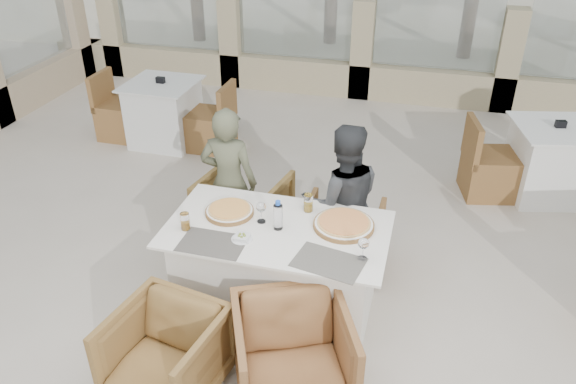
% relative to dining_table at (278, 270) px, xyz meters
% --- Properties ---
extents(ground, '(80.00, 80.00, 0.00)m').
position_rel_dining_table_xyz_m(ground, '(-0.11, -0.01, -0.39)').
color(ground, beige).
rests_on(ground, ground).
extents(perimeter_wall_far, '(10.00, 0.34, 1.60)m').
position_rel_dining_table_xyz_m(perimeter_wall_far, '(-0.11, 4.79, 0.42)').
color(perimeter_wall_far, tan).
rests_on(perimeter_wall_far, ground).
extents(dining_table, '(1.60, 0.90, 0.77)m').
position_rel_dining_table_xyz_m(dining_table, '(0.00, 0.00, 0.00)').
color(dining_table, white).
rests_on(dining_table, ground).
extents(placemat_near_left, '(0.45, 0.30, 0.00)m').
position_rel_dining_table_xyz_m(placemat_near_left, '(-0.38, -0.30, 0.39)').
color(placemat_near_left, '#555049').
rests_on(placemat_near_left, dining_table).
extents(placemat_near_right, '(0.50, 0.38, 0.00)m').
position_rel_dining_table_xyz_m(placemat_near_right, '(0.44, -0.30, 0.39)').
color(placemat_near_right, '#615C53').
rests_on(placemat_near_right, dining_table).
extents(pizza_left, '(0.47, 0.47, 0.05)m').
position_rel_dining_table_xyz_m(pizza_left, '(-0.40, 0.09, 0.41)').
color(pizza_left, orange).
rests_on(pizza_left, dining_table).
extents(pizza_right, '(0.47, 0.47, 0.06)m').
position_rel_dining_table_xyz_m(pizza_right, '(0.46, 0.14, 0.41)').
color(pizza_right, '#D04B1C').
rests_on(pizza_right, dining_table).
extents(water_bottle, '(0.07, 0.07, 0.23)m').
position_rel_dining_table_xyz_m(water_bottle, '(0.01, -0.00, 0.50)').
color(water_bottle, '#BDDDF9').
rests_on(water_bottle, dining_table).
extents(wine_glass_centre, '(0.08, 0.08, 0.18)m').
position_rel_dining_table_xyz_m(wine_glass_centre, '(-0.13, 0.05, 0.48)').
color(wine_glass_centre, white).
rests_on(wine_glass_centre, dining_table).
extents(wine_glass_corner, '(0.09, 0.09, 0.18)m').
position_rel_dining_table_xyz_m(wine_glass_corner, '(0.65, -0.20, 0.48)').
color(wine_glass_corner, white).
rests_on(wine_glass_corner, dining_table).
extents(beer_glass_left, '(0.09, 0.09, 0.13)m').
position_rel_dining_table_xyz_m(beer_glass_left, '(-0.63, -0.18, 0.45)').
color(beer_glass_left, orange).
rests_on(beer_glass_left, dining_table).
extents(beer_glass_right, '(0.09, 0.09, 0.14)m').
position_rel_dining_table_xyz_m(beer_glass_right, '(0.16, 0.29, 0.45)').
color(beer_glass_right, gold).
rests_on(beer_glass_right, dining_table).
extents(olive_dish, '(0.11, 0.11, 0.04)m').
position_rel_dining_table_xyz_m(olive_dish, '(-0.20, -0.20, 0.41)').
color(olive_dish, silver).
rests_on(olive_dish, dining_table).
extents(armchair_far_left, '(0.82, 0.84, 0.66)m').
position_rel_dining_table_xyz_m(armchair_far_left, '(-0.56, 0.86, -0.06)').
color(armchair_far_left, olive).
rests_on(armchair_far_left, ground).
extents(armchair_far_right, '(0.66, 0.67, 0.60)m').
position_rel_dining_table_xyz_m(armchair_far_right, '(0.37, 0.66, -0.08)').
color(armchair_far_right, olive).
rests_on(armchair_far_right, ground).
extents(armchair_near_left, '(0.77, 0.79, 0.62)m').
position_rel_dining_table_xyz_m(armchair_near_left, '(-0.48, -0.92, -0.08)').
color(armchair_near_left, brown).
rests_on(armchair_near_left, ground).
extents(armchair_near_right, '(0.96, 0.97, 0.67)m').
position_rel_dining_table_xyz_m(armchair_near_right, '(0.32, -0.75, -0.05)').
color(armchair_near_right, brown).
rests_on(armchair_near_right, ground).
extents(diner_left, '(0.50, 0.34, 1.35)m').
position_rel_dining_table_xyz_m(diner_left, '(-0.63, 0.69, 0.29)').
color(diner_left, '#585B42').
rests_on(diner_left, ground).
extents(diner_right, '(0.79, 0.69, 1.35)m').
position_rel_dining_table_xyz_m(diner_right, '(0.36, 0.62, 0.29)').
color(diner_right, '#313336').
rests_on(diner_right, ground).
extents(bg_table_a, '(1.65, 0.83, 0.77)m').
position_rel_dining_table_xyz_m(bg_table_a, '(-2.18, 2.58, 0.00)').
color(bg_table_a, silver).
rests_on(bg_table_a, ground).
extents(bg_table_b, '(1.78, 1.16, 0.77)m').
position_rel_dining_table_xyz_m(bg_table_b, '(2.21, 2.43, 0.00)').
color(bg_table_b, white).
rests_on(bg_table_b, ground).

